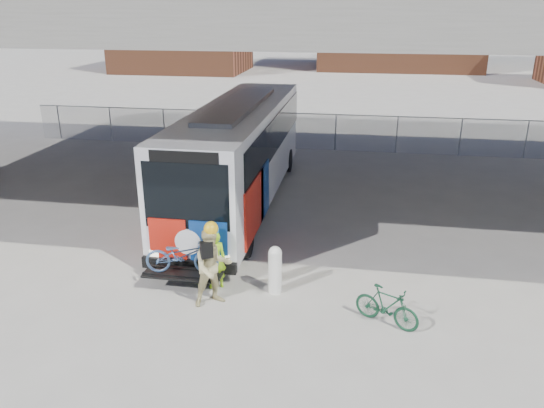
% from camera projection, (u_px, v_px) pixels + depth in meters
% --- Properties ---
extents(ground, '(160.00, 160.00, 0.00)m').
position_uv_depth(ground, '(278.00, 249.00, 15.88)').
color(ground, '#9E9991').
rests_on(ground, ground).
extents(bus, '(2.67, 12.99, 3.69)m').
position_uv_depth(bus, '(240.00, 147.00, 18.93)').
color(bus, silver).
rests_on(bus, ground).
extents(overpass, '(40.00, 16.00, 7.95)m').
position_uv_depth(overpass, '(298.00, 15.00, 17.29)').
color(overpass, '#605E59').
rests_on(overpass, ground).
extents(chainlink_fence, '(30.00, 0.06, 30.00)m').
position_uv_depth(chainlink_fence, '(316.00, 122.00, 26.47)').
color(chainlink_fence, gray).
rests_on(chainlink_fence, ground).
extents(brick_buildings, '(54.00, 22.00, 12.00)m').
position_uv_depth(brick_buildings, '(358.00, 21.00, 58.35)').
color(brick_buildings, brown).
rests_on(brick_buildings, ground).
extents(bollard, '(0.33, 0.33, 1.27)m').
position_uv_depth(bollard, '(275.00, 268.00, 13.23)').
color(bollard, white).
rests_on(bollard, ground).
extents(cyclist_hivis, '(0.68, 0.59, 1.73)m').
position_uv_depth(cyclist_hivis, '(215.00, 258.00, 13.42)').
color(cyclist_hivis, '#9DE217').
rests_on(cyclist_hivis, ground).
extents(cyclist_tan, '(1.21, 1.14, 2.15)m').
position_uv_depth(cyclist_tan, '(213.00, 266.00, 12.61)').
color(cyclist_tan, '#C5B77E').
rests_on(cyclist_tan, ground).
extents(bike_parked, '(1.58, 1.10, 0.93)m').
position_uv_depth(bike_parked, '(387.00, 306.00, 11.94)').
color(bike_parked, '#144028').
rests_on(bike_parked, ground).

